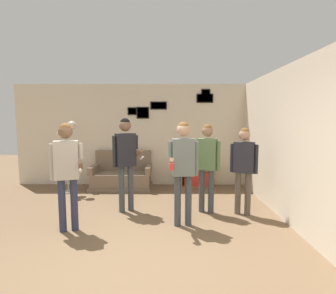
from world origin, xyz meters
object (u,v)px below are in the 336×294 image
(person_player_foreground_center, at_px, (126,154))
(drinking_cup, at_px, (196,153))
(bookshelf, at_px, (197,171))
(person_watcher_holding_cup, at_px, (183,162))
(person_spectator_near_bookshelf, at_px, (207,159))
(floor_lamp, at_px, (66,136))
(couch, at_px, (122,176))
(person_player_foreground_left, at_px, (67,165))
(person_spectator_far_right, at_px, (244,162))

(person_player_foreground_center, relative_size, drinking_cup, 18.87)
(bookshelf, xyz_separation_m, person_watcher_holding_cup, (-0.51, -2.59, 0.65))
(person_player_foreground_center, relative_size, person_spectator_near_bookshelf, 1.07)
(bookshelf, height_order, person_player_foreground_center, person_player_foreground_center)
(floor_lamp, relative_size, drinking_cup, 18.22)
(couch, distance_m, person_player_foreground_left, 2.75)
(person_watcher_holding_cup, xyz_separation_m, person_spectator_near_bookshelf, (0.48, 0.64, -0.04))
(bookshelf, relative_size, person_spectator_near_bookshelf, 0.51)
(person_player_foreground_center, relative_size, person_spectator_far_right, 1.11)
(person_watcher_holding_cup, distance_m, drinking_cup, 2.64)
(floor_lamp, bearing_deg, couch, 18.75)
(person_spectator_far_right, bearing_deg, drinking_cup, 107.81)
(person_spectator_near_bookshelf, relative_size, drinking_cup, 17.71)
(person_spectator_near_bookshelf, bearing_deg, drinking_cup, 90.02)
(floor_lamp, bearing_deg, person_player_foreground_center, -38.51)
(person_watcher_holding_cup, bearing_deg, person_player_foreground_left, -173.09)
(person_player_foreground_center, bearing_deg, person_player_foreground_left, -130.17)
(person_spectator_near_bookshelf, bearing_deg, person_player_foreground_left, -159.54)
(couch, height_order, floor_lamp, floor_lamp)
(bookshelf, distance_m, person_player_foreground_center, 2.56)
(person_player_foreground_center, distance_m, person_spectator_near_bookshelf, 1.54)
(person_watcher_holding_cup, xyz_separation_m, drinking_cup, (0.48, 2.59, -0.18))
(person_watcher_holding_cup, bearing_deg, drinking_cup, 79.55)
(couch, relative_size, drinking_cup, 15.94)
(couch, xyz_separation_m, floor_lamp, (-1.23, -0.42, 1.07))
(bookshelf, bearing_deg, person_player_foreground_center, -129.45)
(bookshelf, distance_m, person_spectator_near_bookshelf, 2.05)
(drinking_cup, bearing_deg, person_player_foreground_left, -129.31)
(drinking_cup, bearing_deg, person_watcher_holding_cup, -100.45)
(couch, xyz_separation_m, person_spectator_near_bookshelf, (1.93, -1.76, 0.73))
(person_spectator_far_right, height_order, drinking_cup, person_spectator_far_right)
(couch, distance_m, person_spectator_near_bookshelf, 2.72)
(floor_lamp, height_order, person_watcher_holding_cup, person_watcher_holding_cup)
(person_spectator_far_right, bearing_deg, person_player_foreground_left, -165.83)
(couch, height_order, person_player_foreground_center, person_player_foreground_center)
(floor_lamp, xyz_separation_m, person_player_foreground_center, (1.63, -1.29, -0.25))
(person_player_foreground_left, relative_size, person_watcher_holding_cup, 0.99)
(bookshelf, bearing_deg, drinking_cup, 179.09)
(couch, relative_size, floor_lamp, 0.88)
(bookshelf, height_order, person_player_foreground_left, person_player_foreground_left)
(person_player_foreground_center, bearing_deg, person_watcher_holding_cup, -33.09)
(couch, relative_size, bookshelf, 1.78)
(bookshelf, relative_size, floor_lamp, 0.49)
(floor_lamp, bearing_deg, person_spectator_far_right, -20.83)
(bookshelf, bearing_deg, person_watcher_holding_cup, -101.11)
(bookshelf, relative_size, person_player_foreground_left, 0.50)
(person_spectator_near_bookshelf, xyz_separation_m, drinking_cup, (-0.00, 1.95, -0.14))
(bookshelf, bearing_deg, person_spectator_near_bookshelf, -90.87)
(person_player_foreground_left, bearing_deg, person_spectator_far_right, 14.17)
(person_spectator_near_bookshelf, bearing_deg, person_spectator_far_right, -9.48)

